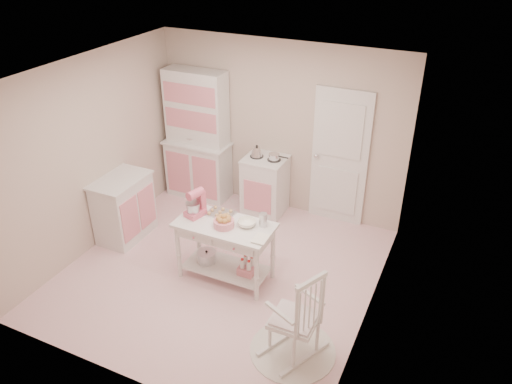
% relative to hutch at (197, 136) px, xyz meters
% --- Properties ---
extents(room_shell, '(3.84, 3.84, 2.62)m').
position_rel_hutch_xyz_m(room_shell, '(1.30, -1.66, 0.61)').
color(room_shell, pink).
rests_on(room_shell, ground).
extents(door, '(0.82, 0.05, 2.04)m').
position_rel_hutch_xyz_m(door, '(2.25, 0.21, -0.02)').
color(door, silver).
rests_on(door, ground).
extents(hutch, '(1.06, 0.50, 2.08)m').
position_rel_hutch_xyz_m(hutch, '(0.00, 0.00, 0.00)').
color(hutch, silver).
rests_on(hutch, ground).
extents(stove, '(0.62, 0.57, 0.92)m').
position_rel_hutch_xyz_m(stove, '(1.20, -0.05, -0.58)').
color(stove, silver).
rests_on(stove, ground).
extents(base_cabinet, '(0.54, 0.84, 0.92)m').
position_rel_hutch_xyz_m(base_cabinet, '(-0.33, -1.50, -0.58)').
color(base_cabinet, silver).
rests_on(base_cabinet, ground).
extents(lace_rug, '(0.92, 0.92, 0.01)m').
position_rel_hutch_xyz_m(lace_rug, '(2.64, -2.53, -1.03)').
color(lace_rug, white).
rests_on(lace_rug, ground).
extents(rocking_chair, '(0.74, 0.86, 1.10)m').
position_rel_hutch_xyz_m(rocking_chair, '(2.64, -2.53, -0.49)').
color(rocking_chair, silver).
rests_on(rocking_chair, ground).
extents(work_table, '(1.20, 0.60, 0.80)m').
position_rel_hutch_xyz_m(work_table, '(1.41, -1.72, -0.64)').
color(work_table, silver).
rests_on(work_table, ground).
extents(stand_mixer, '(0.27, 0.32, 0.34)m').
position_rel_hutch_xyz_m(stand_mixer, '(0.99, -1.70, -0.07)').
color(stand_mixer, '#DE5D78').
rests_on(stand_mixer, work_table).
extents(cookie_tray, '(0.34, 0.24, 0.02)m').
position_rel_hutch_xyz_m(cookie_tray, '(1.26, -1.54, -0.23)').
color(cookie_tray, silver).
rests_on(cookie_tray, work_table).
extents(bread_basket, '(0.25, 0.25, 0.09)m').
position_rel_hutch_xyz_m(bread_basket, '(1.43, -1.77, -0.19)').
color(bread_basket, pink).
rests_on(bread_basket, work_table).
extents(mixing_bowl, '(0.22, 0.22, 0.07)m').
position_rel_hutch_xyz_m(mixing_bowl, '(1.67, -1.64, -0.20)').
color(mixing_bowl, white).
rests_on(mixing_bowl, work_table).
extents(metal_pitcher, '(0.10, 0.10, 0.17)m').
position_rel_hutch_xyz_m(metal_pitcher, '(1.85, -1.56, -0.16)').
color(metal_pitcher, silver).
rests_on(metal_pitcher, work_table).
extents(recipe_book, '(0.17, 0.22, 0.02)m').
position_rel_hutch_xyz_m(recipe_book, '(1.86, -1.84, -0.23)').
color(recipe_book, white).
rests_on(recipe_book, work_table).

